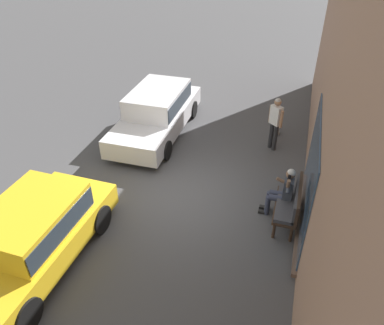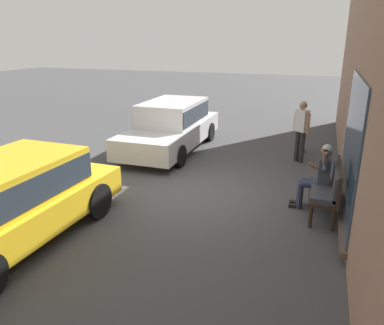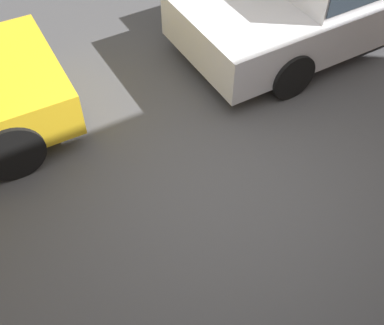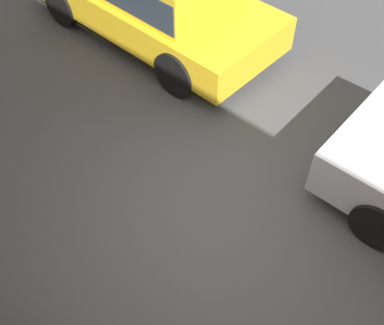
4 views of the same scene
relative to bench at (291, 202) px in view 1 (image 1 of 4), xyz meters
name	(u,v)px [view 1 (image 1 of 4)]	position (x,y,z in m)	size (l,w,h in m)	color
ground_plane	(179,194)	(-0.25, -2.90, -0.62)	(60.00, 60.00, 0.00)	#424244
building_facade	(338,98)	(-0.25, 0.50, 2.62)	(18.00, 0.51, 6.49)	#93705B
bench	(291,202)	(0.00, 0.00, 0.00)	(1.45, 0.55, 1.05)	#332319
person_on_phone	(283,191)	(-0.23, -0.23, 0.13)	(0.73, 0.74, 1.38)	#2D3347
parked_car_near	(157,110)	(-3.31, -4.64, 0.20)	(4.70, 1.88, 1.50)	silver
parked_car_mid	(32,234)	(2.79, -5.06, 0.18)	(4.28, 1.93, 1.44)	gold
pedestrian_standing	(275,120)	(-3.31, -0.78, 0.41)	(0.39, 0.44, 1.73)	#232326
fire_hydrant	(277,124)	(-4.30, -0.75, -0.22)	(0.38, 0.26, 0.81)	slate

